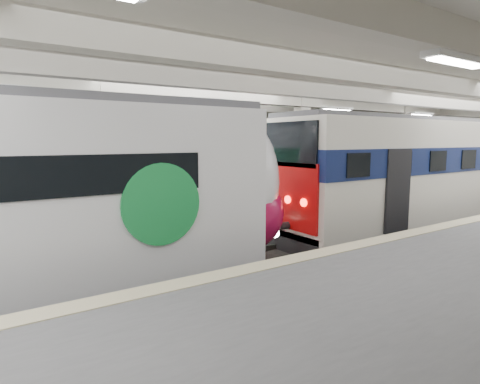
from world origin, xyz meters
TOP-DOWN VIEW (x-y plane):
  - station_hall at (0.00, -1.74)m, footprint 36.00×24.00m
  - modern_emu at (-5.60, -0.00)m, footprint 14.44×2.98m
  - older_rer at (8.56, 0.00)m, footprint 13.80×3.05m
  - far_train at (-2.66, 5.50)m, footprint 14.10×3.21m

SIDE VIEW (x-z plane):
  - modern_emu at x=-5.60m, z-range -0.04..4.59m
  - far_train at x=-2.66m, z-range 0.07..4.55m
  - older_rer at x=8.56m, z-range 0.11..4.65m
  - station_hall at x=0.00m, z-range 0.37..6.12m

